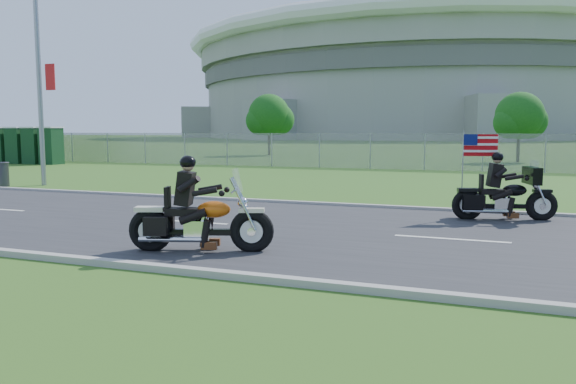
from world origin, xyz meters
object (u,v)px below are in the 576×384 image
at_px(motorcycle_follow, 504,198).
at_px(trash_can, 2,175).
at_px(porta_toilet_b, 34,146).
at_px(motorcycle_lead, 198,222).
at_px(streetlight, 42,40).
at_px(porta_toilet_a, 51,146).
at_px(porta_toilet_d, 1,146).
at_px(porta_toilet_c, 18,146).

relative_size(motorcycle_follow, trash_can, 2.65).
distance_m(porta_toilet_b, trash_can, 15.77).
relative_size(motorcycle_lead, motorcycle_follow, 1.04).
height_order(motorcycle_lead, motorcycle_follow, motorcycle_follow).
height_order(streetlight, porta_toilet_a, streetlight).
xyz_separation_m(motorcycle_follow, trash_can, (-18.11, 2.07, -0.11)).
xyz_separation_m(streetlight, porta_toilet_a, (-10.02, 10.78, -4.49)).
bearing_deg(porta_toilet_a, porta_toilet_d, 180.00).
relative_size(motorcycle_lead, trash_can, 2.75).
height_order(porta_toilet_b, motorcycle_follow, porta_toilet_b).
xyz_separation_m(porta_toilet_a, porta_toilet_b, (-1.40, 0.00, 0.00)).
xyz_separation_m(porta_toilet_a, porta_toilet_d, (-4.20, 0.00, 0.00)).
relative_size(porta_toilet_c, motorcycle_lead, 0.92).
bearing_deg(porta_toilet_c, porta_toilet_a, 0.00).
xyz_separation_m(porta_toilet_c, porta_toilet_d, (-1.40, 0.00, 0.00)).
distance_m(motorcycle_follow, trash_can, 18.22).
relative_size(porta_toilet_a, porta_toilet_b, 1.00).
relative_size(porta_toilet_c, trash_can, 2.52).
height_order(porta_toilet_b, porta_toilet_c, same).
bearing_deg(porta_toilet_a, motorcycle_lead, -41.94).
relative_size(porta_toilet_d, motorcycle_follow, 0.95).
distance_m(porta_toilet_c, trash_can, 16.72).
relative_size(porta_toilet_b, motorcycle_follow, 0.95).
xyz_separation_m(porta_toilet_a, motorcycle_lead, (21.90, -19.68, -0.60)).
distance_m(motorcycle_lead, motorcycle_follow, 7.59).
distance_m(streetlight, porta_toilet_b, 16.33).
relative_size(porta_toilet_a, motorcycle_follow, 0.95).
xyz_separation_m(porta_toilet_a, motorcycle_follow, (26.96, -14.03, -0.58)).
bearing_deg(trash_can, porta_toilet_a, 126.53).
bearing_deg(trash_can, streetlight, 45.53).
distance_m(streetlight, porta_toilet_d, 18.40).
bearing_deg(porta_toilet_b, streetlight, -43.35).
distance_m(motorcycle_lead, trash_can, 15.15).
height_order(porta_toilet_c, motorcycle_lead, porta_toilet_c).
bearing_deg(streetlight, motorcycle_lead, -36.84).
height_order(porta_toilet_b, trash_can, porta_toilet_b).
height_order(porta_toilet_c, trash_can, porta_toilet_c).
xyz_separation_m(porta_toilet_c, trash_can, (11.66, -11.96, -0.69)).
distance_m(porta_toilet_a, porta_toilet_b, 1.40).
bearing_deg(motorcycle_lead, motorcycle_follow, 29.73).
bearing_deg(porta_toilet_a, motorcycle_follow, -27.49).
relative_size(porta_toilet_b, porta_toilet_c, 1.00).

